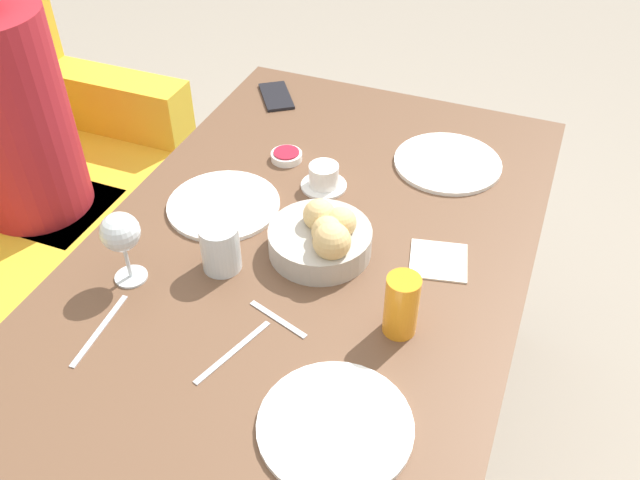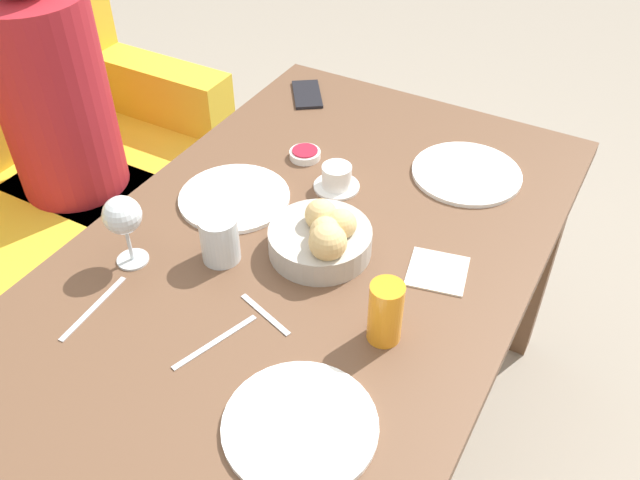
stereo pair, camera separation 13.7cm
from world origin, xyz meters
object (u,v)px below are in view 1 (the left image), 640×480
napkin (438,261)px  juice_glass (401,305)px  coffee_cup (324,178)px  seated_person (30,173)px  bread_basket (323,237)px  wine_glass (121,234)px  jam_bowl_berry (287,156)px  plate_near_left (335,426)px  knife_silver (100,330)px  cell_phone (276,96)px  plate_far_center (224,205)px  fork_silver (233,352)px  plate_near_right (448,163)px  water_tumbler (220,248)px  spoon_coffee (278,319)px

napkin → juice_glass: bearing=173.6°
juice_glass → coffee_cup: 0.46m
seated_person → bread_basket: bearing=-103.5°
wine_glass → jam_bowl_berry: 0.51m
plate_near_left → napkin: plate_near_left is taller
knife_silver → napkin: 0.66m
wine_glass → knife_silver: bearing=-170.2°
cell_phone → knife_silver: bearing=-176.6°
plate_far_center → fork_silver: size_ratio=1.44×
juice_glass → fork_silver: bearing=121.9°
jam_bowl_berry → plate_near_right: bearing=-71.6°
plate_near_left → jam_bowl_berry: 0.76m
water_tumbler → wine_glass: wine_glass is taller
plate_far_center → knife_silver: plate_far_center is taller
coffee_cup → knife_silver: coffee_cup is taller
jam_bowl_berry → seated_person: bearing=92.6°
juice_glass → napkin: (0.20, -0.02, -0.06)m
plate_near_right → wine_glass: (-0.61, 0.49, 0.11)m
seated_person → napkin: seated_person is taller
plate_near_right → water_tumbler: bearing=147.0°
fork_silver → knife_silver: bearing=99.9°
coffee_cup → cell_phone: 0.43m
juice_glass → jam_bowl_berry: (0.42, 0.41, -0.05)m
jam_bowl_berry → fork_silver: (-0.58, -0.15, -0.01)m
plate_near_left → spoon_coffee: (0.18, 0.18, -0.00)m
water_tumbler → plate_near_right: bearing=-33.0°
juice_glass → water_tumbler: size_ratio=1.25×
bread_basket → plate_near_left: (-0.38, -0.17, -0.04)m
juice_glass → wine_glass: 0.53m
bread_basket → seated_person: bearing=76.5°
bread_basket → cell_phone: bearing=32.7°
bread_basket → napkin: bearing=-74.6°
bread_basket → wine_glass: wine_glass is taller
juice_glass → cell_phone: 0.89m
juice_glass → knife_silver: juice_glass is taller
bread_basket → plate_near_right: 0.44m
knife_silver → cell_phone: bearing=3.4°
bread_basket → napkin: size_ratio=1.55×
wine_glass → coffee_cup: (0.42, -0.24, -0.09)m
coffee_cup → fork_silver: coffee_cup is taller
bread_basket → spoon_coffee: bearing=177.0°
coffee_cup → plate_near_right: bearing=-51.8°
water_tumbler → cell_phone: water_tumbler is taller
plate_near_right → seated_person: bearing=97.7°
knife_silver → napkin: size_ratio=1.32×
napkin → cell_phone: 0.76m
napkin → plate_near_right: bearing=10.5°
juice_glass → fork_silver: juice_glass is taller
coffee_cup → napkin: bearing=-116.2°
cell_phone → juice_glass: bearing=-141.2°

